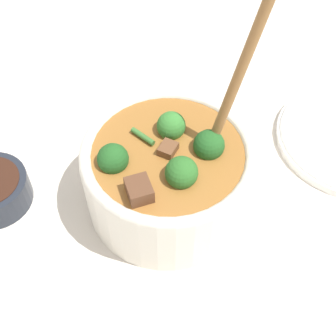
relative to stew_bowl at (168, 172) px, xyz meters
name	(u,v)px	position (x,y,z in m)	size (l,w,h in m)	color
ground_plane	(168,199)	(0.00, 0.00, -0.06)	(4.00, 4.00, 0.00)	silver
stew_bowl	(168,172)	(0.00, 0.00, 0.00)	(0.22, 0.22, 0.30)	white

